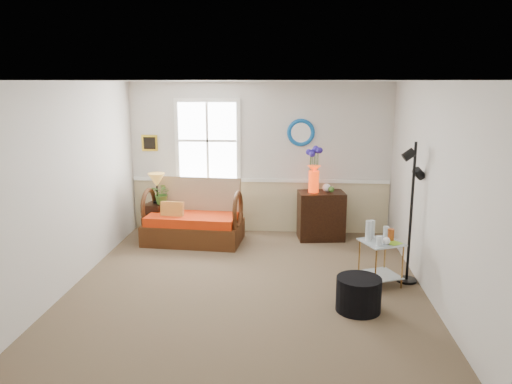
# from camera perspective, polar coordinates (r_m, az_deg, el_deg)

# --- Properties ---
(floor) EXTENTS (4.50, 5.00, 0.01)m
(floor) POSITION_cam_1_polar(r_m,az_deg,el_deg) (6.57, -1.04, -10.73)
(floor) COLOR brown
(floor) RESTS_ON ground
(ceiling) EXTENTS (4.50, 5.00, 0.01)m
(ceiling) POSITION_cam_1_polar(r_m,az_deg,el_deg) (6.04, -1.14, 12.58)
(ceiling) COLOR white
(ceiling) RESTS_ON walls
(walls) EXTENTS (4.51, 5.01, 2.60)m
(walls) POSITION_cam_1_polar(r_m,az_deg,el_deg) (6.18, -1.08, 0.43)
(walls) COLOR silver
(walls) RESTS_ON floor
(wainscot) EXTENTS (4.46, 0.02, 0.90)m
(wainscot) POSITION_cam_1_polar(r_m,az_deg,el_deg) (8.78, 0.41, -1.63)
(wainscot) COLOR #C6B788
(wainscot) RESTS_ON walls
(chair_rail) EXTENTS (4.46, 0.04, 0.06)m
(chair_rail) POSITION_cam_1_polar(r_m,az_deg,el_deg) (8.66, 0.41, 1.37)
(chair_rail) COLOR white
(chair_rail) RESTS_ON walls
(window) EXTENTS (1.14, 0.06, 1.44)m
(window) POSITION_cam_1_polar(r_m,az_deg,el_deg) (8.66, -5.56, 5.86)
(window) COLOR white
(window) RESTS_ON walls
(picture) EXTENTS (0.28, 0.03, 0.28)m
(picture) POSITION_cam_1_polar(r_m,az_deg,el_deg) (8.91, -12.05, 5.50)
(picture) COLOR #B7901F
(picture) RESTS_ON walls
(mirror) EXTENTS (0.47, 0.07, 0.47)m
(mirror) POSITION_cam_1_polar(r_m,az_deg,el_deg) (8.54, 5.15, 6.78)
(mirror) COLOR blue
(mirror) RESTS_ON walls
(loveseat) EXTENTS (1.63, 1.01, 1.02)m
(loveseat) POSITION_cam_1_polar(r_m,az_deg,el_deg) (8.22, -7.20, -2.27)
(loveseat) COLOR #4B2811
(loveseat) RESTS_ON floor
(throw_pillow) EXTENTS (0.38, 0.12, 0.37)m
(throw_pillow) POSITION_cam_1_polar(r_m,az_deg,el_deg) (8.17, -9.55, -2.39)
(throw_pillow) COLOR orange
(throw_pillow) RESTS_ON loveseat
(lamp_stand) EXTENTS (0.40, 0.40, 0.58)m
(lamp_stand) POSITION_cam_1_polar(r_m,az_deg,el_deg) (8.65, -11.40, -3.19)
(lamp_stand) COLOR black
(lamp_stand) RESTS_ON floor
(table_lamp) EXTENTS (0.39, 0.39, 0.52)m
(table_lamp) POSITION_cam_1_polar(r_m,az_deg,el_deg) (8.52, -11.26, 0.38)
(table_lamp) COLOR #B17D30
(table_lamp) RESTS_ON lamp_stand
(potted_plant) EXTENTS (0.44, 0.46, 0.28)m
(potted_plant) POSITION_cam_1_polar(r_m,az_deg,el_deg) (8.50, -10.67, -0.43)
(potted_plant) COLOR #3E6B27
(potted_plant) RESTS_ON lamp_stand
(cabinet) EXTENTS (0.81, 0.57, 0.80)m
(cabinet) POSITION_cam_1_polar(r_m,az_deg,el_deg) (8.42, 7.43, -2.68)
(cabinet) COLOR black
(cabinet) RESTS_ON floor
(flower_vase) EXTENTS (0.27, 0.27, 0.75)m
(flower_vase) POSITION_cam_1_polar(r_m,az_deg,el_deg) (8.24, 6.64, 2.52)
(flower_vase) COLOR #F63308
(flower_vase) RESTS_ON cabinet
(side_table) EXTENTS (0.61, 0.61, 0.59)m
(side_table) POSITION_cam_1_polar(r_m,az_deg,el_deg) (6.71, 14.03, -7.90)
(side_table) COLOR #A67635
(side_table) RESTS_ON floor
(tabletop_items) EXTENTS (0.61, 0.61, 0.26)m
(tabletop_items) POSITION_cam_1_polar(r_m,az_deg,el_deg) (6.60, 14.20, -4.35)
(tabletop_items) COLOR silver
(tabletop_items) RESTS_ON side_table
(floor_lamp) EXTENTS (0.30, 0.30, 1.86)m
(floor_lamp) POSITION_cam_1_polar(r_m,az_deg,el_deg) (6.73, 17.30, -2.37)
(floor_lamp) COLOR black
(floor_lamp) RESTS_ON floor
(ottoman) EXTENTS (0.54, 0.54, 0.40)m
(ottoman) POSITION_cam_1_polar(r_m,az_deg,el_deg) (5.97, 11.63, -11.37)
(ottoman) COLOR black
(ottoman) RESTS_ON floor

